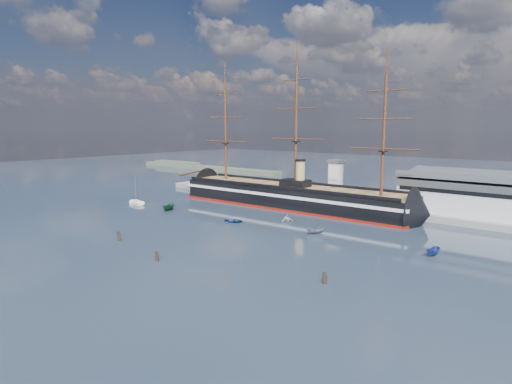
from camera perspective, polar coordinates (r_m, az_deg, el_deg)
The scene contains 15 objects.
ground at distance 134.61m, azimuth 2.44°, elevation -3.67°, with size 600.00×600.00×0.00m, color #1B283D.
quay at distance 159.59m, azimuth 13.19°, elevation -1.93°, with size 180.00×18.00×2.00m, color slate.
warehouse at distance 147.82m, azimuth 30.90°, elevation -0.65°, with size 63.00×21.00×11.60m.
quay_tower at distance 158.69m, azimuth 10.57°, elevation 1.66°, with size 5.00×5.00×15.00m.
shoreline at distance 297.42m, azimuth -7.90°, elevation 3.39°, with size 120.00×10.00×4.00m.
warship at distance 155.25m, azimuth 4.11°, elevation -0.50°, with size 113.06×18.29×53.94m.
sailboat at distance 166.41m, azimuth -15.61°, elevation -1.33°, with size 7.48×3.57×11.51m.
motorboat_a at distance 150.91m, azimuth -11.59°, elevation -2.48°, with size 7.27×2.66×2.91m, color #124523.
motorboat_b at distance 130.54m, azimuth -2.95°, elevation -4.07°, with size 3.55×1.42×1.66m, color navy.
motorboat_c at distance 117.58m, azimuth 7.91°, elevation -5.59°, with size 5.95×2.18×2.38m, color slate.
motorboat_d at distance 132.07m, azimuth 4.17°, elevation -3.93°, with size 6.57×2.85×2.41m, color silver.
motorboat_f at distance 105.37m, azimuth 22.52°, elevation -7.90°, with size 5.89×2.16×2.36m, color navy.
piling_near_left at distance 115.56m, azimuth -17.83°, elevation -6.19°, with size 0.64×0.64×3.19m, color black.
piling_near_mid at distance 96.55m, azimuth -13.13°, elevation -8.95°, with size 0.64×0.64×2.82m, color black.
piling_far_right at distance 82.33m, azimuth 9.07°, elevation -11.98°, with size 0.64×0.64×2.91m, color black.
Camera 1 is at (79.41, -64.74, 29.04)m, focal length 30.00 mm.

